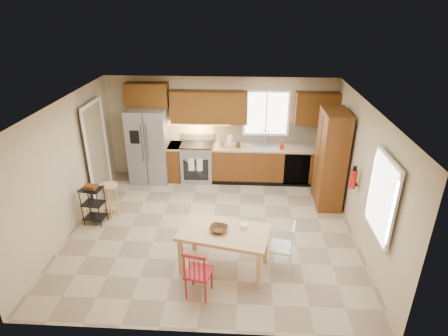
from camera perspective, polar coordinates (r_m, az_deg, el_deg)
floor at (r=7.50m, az=-1.80°, el=-9.26°), size 5.50×5.50×0.00m
ceiling at (r=6.44m, az=-2.10°, el=9.49°), size 5.50×5.00×0.02m
wall_back at (r=9.19m, az=-0.57°, el=6.10°), size 5.50×0.02×2.50m
wall_front at (r=4.76m, az=-4.64°, el=-13.63°), size 5.50×0.02×2.50m
wall_left at (r=7.62m, az=-23.00°, el=-0.05°), size 0.02×5.00×2.50m
wall_right at (r=7.19m, az=20.47°, el=-1.10°), size 0.02×5.00×2.50m
refrigerator at (r=9.22m, az=-11.33°, el=3.43°), size 0.92×0.75×1.82m
range_stove at (r=9.24m, az=-4.08°, el=0.88°), size 0.76×0.63×0.92m
base_cabinet_narrow at (r=9.34m, az=-7.42°, el=0.93°), size 0.30×0.60×0.90m
base_cabinet_run at (r=9.21m, az=7.36°, el=0.59°), size 2.92×0.60×0.90m
dishwasher at (r=9.01m, az=11.02°, el=-0.26°), size 0.60×0.02×0.78m
backsplash at (r=9.21m, az=7.50°, el=5.43°), size 2.92×0.03×0.55m
upper_over_fridge at (r=9.06m, az=-11.66°, el=10.92°), size 1.00×0.35×0.55m
upper_left_block at (r=8.87m, az=-2.29°, el=9.28°), size 1.80×0.35×0.75m
upper_right_block at (r=8.99m, az=13.98°, el=8.78°), size 1.00×0.35×0.75m
window_back at (r=9.05m, az=6.46°, el=8.30°), size 1.12×0.04×1.12m
sink at (r=9.04m, az=6.30°, el=2.99°), size 0.62×0.46×0.16m
undercab_glow at (r=9.00m, az=-4.18°, el=6.83°), size 1.60×0.30×0.01m
soap_bottle at (r=8.93m, az=8.81°, el=3.49°), size 0.09×0.09×0.19m
paper_towel at (r=8.92m, az=0.90°, el=4.07°), size 0.12×0.12×0.28m
canister_steel at (r=8.95m, az=-0.39°, el=3.80°), size 0.11×0.11×0.18m
canister_wood at (r=8.91m, az=2.17°, el=3.56°), size 0.10×0.10×0.14m
pantry at (r=8.24m, az=15.94°, el=1.34°), size 0.50×0.95×2.10m
fire_extinguisher at (r=7.34m, az=19.10°, el=-1.62°), size 0.12×0.12×0.36m
window_right at (r=6.11m, az=22.97°, el=-4.11°), size 0.04×1.02×1.32m
doorway at (r=8.75m, az=-18.85°, el=2.33°), size 0.04×0.95×2.10m
dining_table at (r=6.37m, az=0.02°, el=-12.33°), size 1.59×1.11×0.71m
chair_red at (r=5.85m, az=-3.90°, el=-15.46°), size 0.48×0.48×0.85m
chair_white at (r=6.40m, az=8.76°, el=-11.69°), size 0.48×0.48×0.85m
table_bowl at (r=6.16m, az=-0.83°, el=-9.61°), size 0.35×0.35×0.07m
table_jar at (r=6.21m, az=3.03°, el=-9.04°), size 0.12×0.12×0.12m
bar_stool at (r=8.09m, az=-16.91°, el=-4.71°), size 0.36×0.36×0.72m
utility_cart at (r=7.91m, az=-19.25°, el=-5.39°), size 0.45×0.37×0.81m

